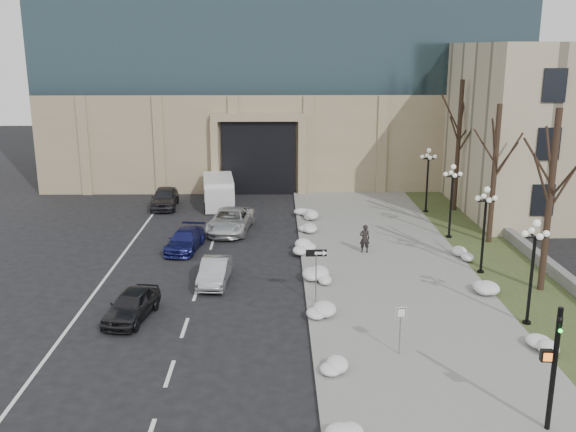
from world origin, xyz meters
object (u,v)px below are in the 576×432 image
box_truck (219,192)px  pedestrian (365,239)px  one_way_sign (320,259)px  lamppost_d (428,171)px  car_c (185,240)px  car_a (132,305)px  lamppost_a (533,258)px  lamppost_c (452,191)px  lamppost_b (485,218)px  car_d (230,221)px  keep_sign (401,321)px  car_e (165,198)px  car_b (215,272)px  traffic_signal (552,372)px

box_truck → pedestrian: bearing=-58.9°
one_way_sign → lamppost_d: lamppost_d is taller
car_c → pedestrian: size_ratio=2.53×
one_way_sign → car_a: bearing=-171.8°
lamppost_a → lamppost_c: (0.00, 13.00, 0.00)m
lamppost_a → lamppost_b: (0.00, 6.50, 0.00)m
pedestrian → one_way_sign: bearing=62.9°
lamppost_a → one_way_sign: bearing=164.4°
car_d → pedestrian: bearing=-23.6°
box_truck → lamppost_c: bearing=-38.1°
car_c → keep_sign: (10.21, -13.75, 0.91)m
car_c → car_e: 10.86m
box_truck → lamppost_b: size_ratio=1.38×
car_b → lamppost_d: bearing=48.4°
box_truck → lamppost_c: 18.01m
traffic_signal → lamppost_d: lamppost_d is taller
keep_sign → lamppost_d: bearing=58.5°
traffic_signal → pedestrian: bearing=104.3°
car_a → lamppost_d: lamppost_d is taller
car_b → lamppost_a: (13.99, -5.36, 2.44)m
box_truck → lamppost_b: (15.27, -15.81, 2.10)m
car_a → lamppost_c: (17.25, 12.01, 2.41)m
lamppost_d → lamppost_b: bearing=-90.0°
pedestrian → lamppost_c: size_ratio=0.35×
car_a → one_way_sign: one_way_sign is taller
keep_sign → lamppost_a: (6.07, 2.79, 1.56)m
pedestrian → one_way_sign: one_way_sign is taller
lamppost_b → lamppost_d: (0.00, 13.00, 0.00)m
pedestrian → keep_sign: size_ratio=0.81×
car_b → lamppost_b: bearing=7.7°
car_a → keep_sign: (11.18, -3.77, 0.85)m
lamppost_b → one_way_sign: bearing=-155.5°
one_way_sign → car_c: bearing=129.4°
car_c → one_way_sign: (7.43, -8.49, 1.62)m
traffic_signal → lamppost_b: bearing=84.3°
traffic_signal → car_b: bearing=134.9°
traffic_signal → lamppost_a: size_ratio=0.88×
pedestrian → lamppost_a: lamppost_a is taller
keep_sign → lamppost_d: (6.07, 22.29, 1.56)m
car_c → car_b: bearing=-59.9°
car_a → lamppost_b: 18.27m
car_b → one_way_sign: 6.12m
lamppost_b → lamppost_c: same height
car_c → car_d: (2.42, 3.90, 0.14)m
car_b → keep_sign: bearing=-42.7°
one_way_sign → lamppost_a: size_ratio=0.57×
car_a → lamppost_c: bearing=45.2°
lamppost_c → lamppost_d: 6.50m
box_truck → car_e: bearing=-173.7°
car_a → lamppost_b: size_ratio=0.82×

